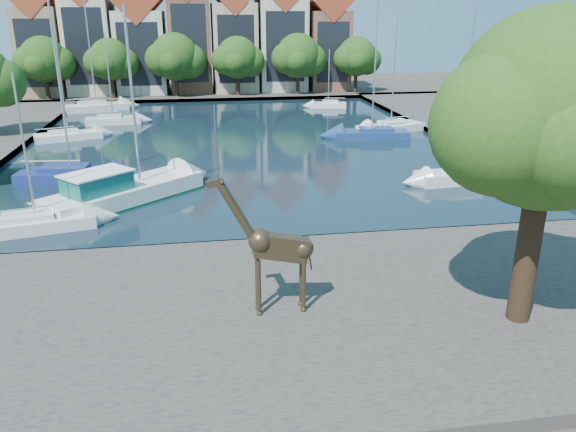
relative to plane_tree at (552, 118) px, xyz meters
The scene contains 30 objects.
ground 14.07m from the plane_tree, 130.22° to the left, with size 160.00×160.00×0.00m, color #38332B.
water_basin 34.72m from the plane_tree, 102.99° to the left, with size 38.00×50.00×0.08m, color black.
near_quay 10.82m from the plane_tree, 165.24° to the left, with size 50.00×14.00×0.50m, color #47433D.
far_quay 65.87m from the plane_tree, 96.68° to the left, with size 60.00×16.00×0.50m, color #47433D.
right_quay 38.04m from the plane_tree, 62.22° to the left, with size 14.00×52.00×0.50m, color #47433D.
plane_tree is the anchor object (origin of this frame).
townhouse_west_end 71.84m from the plane_tree, 115.22° to the left, with size 5.44×9.18×14.93m.
townhouse_west_mid 69.50m from the plane_tree, 110.74° to the left, with size 5.94×9.18×16.79m.
townhouse_west_inner 67.47m from the plane_tree, 105.57° to the left, with size 6.43×9.18×15.15m.
townhouse_center 66.03m from the plane_tree, 100.13° to the left, with size 5.44×9.18×16.93m.
townhouse_east_inner 65.24m from the plane_tree, 94.94° to the left, with size 5.94×9.18×15.79m.
townhouse_east_mid 65.00m from the plane_tree, 89.22° to the left, with size 6.43×9.18×16.65m.
townhouse_east_end 65.41m from the plane_tree, 83.52° to the left, with size 5.44×9.18×14.43m.
far_tree_far_west 66.46m from the plane_tree, 116.38° to the left, with size 7.28×5.60×7.68m.
far_tree_west 63.33m from the plane_tree, 109.89° to the left, with size 6.76×5.20×7.36m.
far_tree_mid_west 61.06m from the plane_tree, 102.79° to the left, with size 7.80×6.00×8.00m.
far_tree_mid_east 59.81m from the plane_tree, 95.30° to the left, with size 7.02×5.40×7.52m.
far_tree_east 59.60m from the plane_tree, 87.60° to the left, with size 7.54×5.80×7.84m.
far_tree_far_east 60.47m from the plane_tree, 80.01° to the left, with size 6.76×5.20×7.36m.
giraffe_statue 10.00m from the plane_tree, 167.47° to the left, with size 3.58×0.63×5.13m.
motorsailer 24.06m from the plane_tree, 133.39° to the left, with size 9.33×8.80×11.14m.
sailboat_left_a 24.63m from the plane_tree, 146.53° to the left, with size 6.13×3.29×8.04m.
sailboat_left_b 30.26m from the plane_tree, 131.77° to the left, with size 7.16×3.19×12.29m.
sailboat_left_c 43.06m from the plane_tree, 122.17° to the left, with size 5.98×3.78×10.11m.
sailboat_left_d 47.90m from the plane_tree, 114.46° to the left, with size 5.55×2.33×8.95m.
sailboat_left_e 56.90m from the plane_tree, 113.61° to the left, with size 7.37×4.71×12.47m.
sailboat_right_a 20.02m from the plane_tree, 71.62° to the left, with size 5.82×2.58×11.17m.
sailboat_right_b 33.35m from the plane_tree, 82.27° to the left, with size 6.87×3.03×11.68m.
sailboat_right_c 36.20m from the plane_tree, 78.55° to the left, with size 7.03×4.52×10.47m.
sailboat_right_d 50.52m from the plane_tree, 84.97° to the left, with size 4.45×2.33×6.73m.
Camera 1 is at (-3.40, -25.13, 10.79)m, focal length 35.00 mm.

